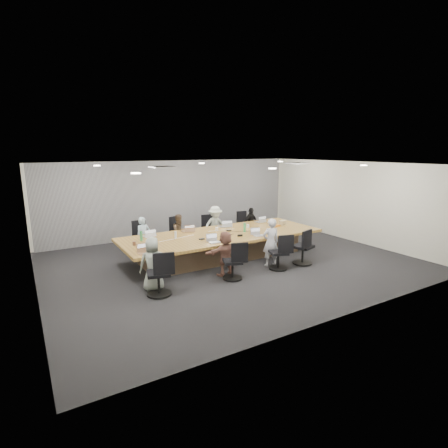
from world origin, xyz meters
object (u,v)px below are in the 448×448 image
person_2 (215,226)px  person_4 (153,264)px  person_0 (144,237)px  stapler (240,235)px  person_6 (271,242)px  laptop_3 (260,222)px  chair_6 (278,255)px  bottle_clear (176,235)px  bottle_green_left (141,236)px  chair_3 (245,228)px  chair_1 (176,235)px  laptop_5 (215,242)px  mug_brown (134,243)px  laptop_2 (224,226)px  laptop_6 (259,236)px  chair_2 (210,232)px  bottle_green_right (245,227)px  laptop_1 (187,231)px  chair_4 (159,277)px  person_3 (251,224)px  chair_0 (140,240)px  chair_5 (232,264)px  chair_7 (303,249)px  laptop_4 (145,253)px  snack_packet (277,225)px  person_1 (180,232)px  canvas_bag (283,223)px

person_2 → person_4: size_ratio=1.06×
person_0 → stapler: bearing=-49.9°
person_6 → laptop_3: bearing=-108.1°
chair_6 → bottle_clear: bearing=158.2°
chair_6 → bottle_green_left: size_ratio=2.93×
chair_3 → chair_1: bearing=5.0°
laptop_5 → mug_brown: size_ratio=2.87×
chair_6 → laptop_2: 2.54m
person_4 → laptop_6: person_4 is taller
chair_2 → laptop_6: (0.26, -2.50, 0.38)m
bottle_green_left → mug_brown: (-0.31, -0.38, -0.08)m
laptop_6 → person_0: bearing=152.2°
bottle_green_right → laptop_1: bearing=146.9°
person_2 → bottle_clear: bearing=-145.2°
chair_6 → bottle_green_right: bottle_green_right is taller
chair_4 → bottle_green_right: (3.32, 1.53, 0.45)m
person_3 → person_6: 2.96m
chair_2 → bottle_green_left: bottle_green_left is taller
chair_3 → laptop_6: laptop_6 is taller
laptop_3 → mug_brown: size_ratio=2.95×
chair_0 → laptop_5: chair_0 is taller
bottle_green_left → chair_1: bearing=39.7°
chair_5 → chair_7: 2.35m
laptop_4 → bottle_green_left: size_ratio=1.22×
laptop_2 → laptop_3: bearing=-166.2°
chair_7 → laptop_2: 2.76m
chair_4 → bottle_clear: size_ratio=4.33×
snack_packet → person_1: bearing=154.3°
laptop_2 → person_3: person_3 is taller
laptop_2 → snack_packet: 1.75m
person_2 → mug_brown: (-3.16, -1.31, 0.13)m
laptop_3 → canvas_bag: (0.39, -0.74, 0.06)m
chair_5 → canvas_bag: (3.06, 1.76, 0.42)m
chair_3 → laptop_5: 3.68m
chair_5 → canvas_bag: bearing=49.6°
chair_2 → person_6: person_6 is taller
snack_packet → laptop_1: bearing=164.0°
chair_1 → snack_packet: chair_1 is taller
person_0 → bottle_green_right: bearing=-39.1°
chair_7 → laptop_6: (-0.88, 0.90, 0.32)m
bottle_green_right → chair_2: bearing=95.4°
laptop_1 → laptop_4: same height
chair_3 → chair_6: bearing=75.5°
person_1 → person_2: person_2 is taller
bottle_green_right → chair_0: bearing=145.1°
chair_6 → laptop_5: 1.76m
person_1 → chair_0: bearing=153.8°
laptop_5 → mug_brown: (-1.95, 0.84, 0.04)m
chair_5 → bottle_clear: size_ratio=3.88×
chair_3 → chair_4: size_ratio=0.84×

